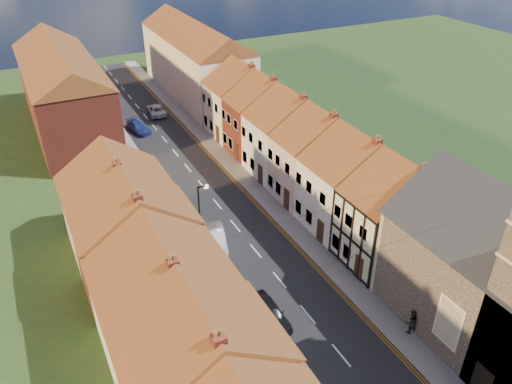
{
  "coord_description": "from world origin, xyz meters",
  "views": [
    {
      "loc": [
        -14.59,
        -10.88,
        25.13
      ],
      "look_at": [
        1.62,
        21.16,
        3.5
      ],
      "focal_mm": 35.0,
      "sensor_mm": 36.0,
      "label": 1
    }
  ],
  "objects_px": {
    "car_far": "(139,127)",
    "pedestrian_right": "(411,322)",
    "car_distant": "(104,88)",
    "church": "(504,264)",
    "car_distant_b": "(156,110)",
    "car_near": "(270,313)",
    "lamppost": "(201,215)",
    "car_mid": "(215,239)"
  },
  "relations": [
    {
      "from": "lamppost",
      "to": "pedestrian_right",
      "type": "distance_m",
      "value": 17.16
    },
    {
      "from": "church",
      "to": "car_far",
      "type": "bearing_deg",
      "value": 105.15
    },
    {
      "from": "car_far",
      "to": "car_distant_b",
      "type": "bearing_deg",
      "value": 40.57
    },
    {
      "from": "car_far",
      "to": "car_distant",
      "type": "height_order",
      "value": "car_far"
    },
    {
      "from": "car_far",
      "to": "pedestrian_right",
      "type": "bearing_deg",
      "value": -90.39
    },
    {
      "from": "lamppost",
      "to": "car_mid",
      "type": "relative_size",
      "value": 1.38
    },
    {
      "from": "car_far",
      "to": "car_near",
      "type": "bearing_deg",
      "value": -101.49
    },
    {
      "from": "car_mid",
      "to": "pedestrian_right",
      "type": "distance_m",
      "value": 16.5
    },
    {
      "from": "church",
      "to": "car_near",
      "type": "height_order",
      "value": "church"
    },
    {
      "from": "car_near",
      "to": "pedestrian_right",
      "type": "bearing_deg",
      "value": -34.21
    },
    {
      "from": "church",
      "to": "lamppost",
      "type": "bearing_deg",
      "value": 128.3
    },
    {
      "from": "car_mid",
      "to": "car_distant",
      "type": "height_order",
      "value": "car_mid"
    },
    {
      "from": "lamppost",
      "to": "car_distant",
      "type": "bearing_deg",
      "value": 88.52
    },
    {
      "from": "car_distant_b",
      "to": "lamppost",
      "type": "bearing_deg",
      "value": 86.06
    },
    {
      "from": "church",
      "to": "pedestrian_right",
      "type": "relative_size",
      "value": 8.34
    },
    {
      "from": "car_far",
      "to": "pedestrian_right",
      "type": "distance_m",
      "value": 40.62
    },
    {
      "from": "car_near",
      "to": "car_distant",
      "type": "xyz_separation_m",
      "value": [
        -0.11,
        50.83,
        -0.12
      ]
    },
    {
      "from": "pedestrian_right",
      "to": "car_mid",
      "type": "bearing_deg",
      "value": -49.87
    },
    {
      "from": "car_near",
      "to": "pedestrian_right",
      "type": "distance_m",
      "value": 9.31
    },
    {
      "from": "car_far",
      "to": "car_distant",
      "type": "bearing_deg",
      "value": 81.85
    },
    {
      "from": "car_distant",
      "to": "car_near",
      "type": "bearing_deg",
      "value": -87.77
    },
    {
      "from": "lamppost",
      "to": "car_far",
      "type": "distance_m",
      "value": 25.76
    },
    {
      "from": "lamppost",
      "to": "car_distant_b",
      "type": "distance_m",
      "value": 30.61
    },
    {
      "from": "church",
      "to": "car_mid",
      "type": "height_order",
      "value": "church"
    },
    {
      "from": "lamppost",
      "to": "car_near",
      "type": "height_order",
      "value": "lamppost"
    },
    {
      "from": "lamppost",
      "to": "pedestrian_right",
      "type": "xyz_separation_m",
      "value": [
        8.91,
        -14.45,
        -2.51
      ]
    },
    {
      "from": "car_distant_b",
      "to": "car_near",
      "type": "bearing_deg",
      "value": 90.1
    },
    {
      "from": "car_distant_b",
      "to": "car_mid",
      "type": "bearing_deg",
      "value": 88.19
    },
    {
      "from": "church",
      "to": "car_distant_b",
      "type": "relative_size",
      "value": 3.31
    },
    {
      "from": "car_mid",
      "to": "pedestrian_right",
      "type": "relative_size",
      "value": 2.39
    },
    {
      "from": "church",
      "to": "car_mid",
      "type": "distance_m",
      "value": 21.28
    },
    {
      "from": "car_far",
      "to": "car_distant",
      "type": "relative_size",
      "value": 0.98
    },
    {
      "from": "pedestrian_right",
      "to": "car_distant_b",
      "type": "relative_size",
      "value": 0.4
    },
    {
      "from": "church",
      "to": "pedestrian_right",
      "type": "xyz_separation_m",
      "value": [
        -4.26,
        2.22,
        -4.85
      ]
    },
    {
      "from": "pedestrian_right",
      "to": "car_distant_b",
      "type": "height_order",
      "value": "pedestrian_right"
    },
    {
      "from": "car_distant",
      "to": "pedestrian_right",
      "type": "bearing_deg",
      "value": -79.92
    },
    {
      "from": "church",
      "to": "car_far",
      "type": "distance_m",
      "value": 44.04
    },
    {
      "from": "car_near",
      "to": "car_distant",
      "type": "distance_m",
      "value": 50.83
    },
    {
      "from": "church",
      "to": "car_far",
      "type": "xyz_separation_m",
      "value": [
        -11.43,
        42.2,
        -5.27
      ]
    },
    {
      "from": "car_distant",
      "to": "church",
      "type": "bearing_deg",
      "value": -76.15
    },
    {
      "from": "church",
      "to": "car_far",
      "type": "relative_size",
      "value": 3.61
    },
    {
      "from": "car_far",
      "to": "car_distant_b",
      "type": "xyz_separation_m",
      "value": [
        3.6,
        4.47,
        0.03
      ]
    }
  ]
}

